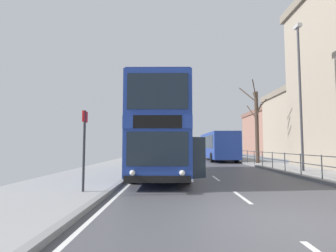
{
  "coord_description": "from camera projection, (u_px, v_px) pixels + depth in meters",
  "views": [
    {
      "loc": [
        -2.2,
        -5.73,
        1.59
      ],
      "look_at": [
        -2.36,
        6.49,
        2.53
      ],
      "focal_mm": 27.94,
      "sensor_mm": 36.0,
      "label": 1
    }
  ],
  "objects": [
    {
      "name": "background_building_00",
      "position": [
        325.0,
        123.0,
        31.97
      ],
      "size": [
        11.19,
        13.36,
        8.73
      ],
      "color": "gray",
      "rests_on": "ground"
    },
    {
      "name": "double_decker_bus_main",
      "position": [
        162.0,
        133.0,
        14.33
      ],
      "size": [
        3.2,
        10.6,
        4.46
      ],
      "color": "navy",
      "rests_on": "ground"
    },
    {
      "name": "background_building_01",
      "position": [
        281.0,
        132.0,
        45.63
      ],
      "size": [
        8.98,
        17.92,
        8.08
      ],
      "color": "#936656",
      "rests_on": "ground"
    },
    {
      "name": "ground",
      "position": [
        241.0,
        219.0,
        5.57
      ],
      "size": [
        15.8,
        140.0,
        0.2
      ],
      "color": "#4A4A4F"
    },
    {
      "name": "bare_tree_far_00",
      "position": [
        256.0,
        123.0,
        22.81
      ],
      "size": [
        1.82,
        2.87,
        7.04
      ],
      "color": "#423328",
      "rests_on": "ground"
    },
    {
      "name": "street_lamp_far_side",
      "position": [
        300.0,
        86.0,
        15.82
      ],
      "size": [
        0.28,
        0.6,
        8.91
      ],
      "color": "#38383D",
      "rests_on": "ground"
    },
    {
      "name": "bus_stop_sign_near",
      "position": [
        84.0,
        141.0,
        8.47
      ],
      "size": [
        0.08,
        0.44,
        2.61
      ],
      "color": "#2D2D33",
      "rests_on": "ground"
    },
    {
      "name": "pedestrian_railing_far_kerb",
      "position": [
        278.0,
        158.0,
        16.24
      ],
      "size": [
        0.05,
        20.79,
        1.07
      ],
      "color": "#2D3338",
      "rests_on": "ground"
    },
    {
      "name": "background_bus_far_lane",
      "position": [
        218.0,
        146.0,
        28.72
      ],
      "size": [
        2.75,
        10.23,
        2.98
      ],
      "color": "navy",
      "rests_on": "ground"
    }
  ]
}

